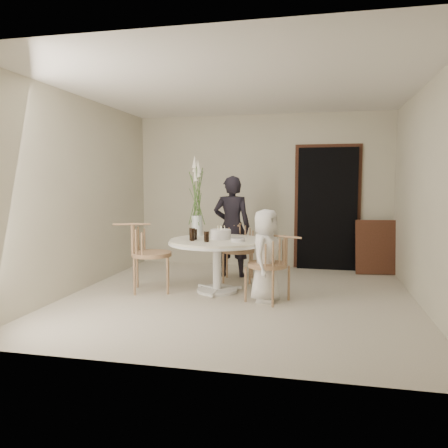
% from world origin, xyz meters
% --- Properties ---
extents(ground, '(4.50, 4.50, 0.00)m').
position_xyz_m(ground, '(0.00, 0.00, 0.00)').
color(ground, beige).
rests_on(ground, ground).
extents(room_shell, '(4.50, 4.50, 4.50)m').
position_xyz_m(room_shell, '(0.00, 0.00, 1.62)').
color(room_shell, white).
rests_on(room_shell, ground).
extents(doorway, '(1.00, 0.10, 2.10)m').
position_xyz_m(doorway, '(1.15, 2.19, 1.05)').
color(doorway, black).
rests_on(doorway, ground).
extents(door_trim, '(1.12, 0.03, 2.22)m').
position_xyz_m(door_trim, '(1.15, 2.23, 1.11)').
color(door_trim, '#592B1E').
rests_on(door_trim, ground).
extents(table, '(1.33, 1.33, 0.73)m').
position_xyz_m(table, '(-0.35, 0.25, 0.62)').
color(table, white).
rests_on(table, ground).
extents(picture_frame, '(0.69, 0.28, 0.89)m').
position_xyz_m(picture_frame, '(1.95, 1.95, 0.45)').
color(picture_frame, '#592B1E').
rests_on(picture_frame, ground).
extents(chair_far, '(0.51, 0.55, 0.87)m').
position_xyz_m(chair_far, '(-0.20, 1.09, 0.56)').
color(chair_far, tan).
rests_on(chair_far, ground).
extents(chair_right, '(0.63, 0.61, 0.87)m').
position_xyz_m(chair_right, '(0.50, -0.13, 0.56)').
color(chair_right, tan).
rests_on(chair_right, ground).
extents(chair_left, '(0.67, 0.65, 0.96)m').
position_xyz_m(chair_left, '(-1.38, 0.06, 0.62)').
color(chair_left, tan).
rests_on(chair_left, ground).
extents(girl, '(0.63, 0.45, 1.61)m').
position_xyz_m(girl, '(-0.34, 1.27, 0.81)').
color(girl, black).
rests_on(girl, ground).
extents(boy, '(0.49, 0.64, 1.18)m').
position_xyz_m(boy, '(0.36, -0.07, 0.59)').
color(boy, white).
rests_on(boy, ground).
extents(birthday_cake, '(0.28, 0.28, 0.19)m').
position_xyz_m(birthday_cake, '(-0.31, 0.30, 0.80)').
color(birthday_cake, white).
rests_on(birthday_cake, table).
extents(cola_tumbler_a, '(0.07, 0.07, 0.13)m').
position_xyz_m(cola_tumbler_a, '(-0.65, 0.05, 0.80)').
color(cola_tumbler_a, black).
rests_on(cola_tumbler_a, table).
extents(cola_tumbler_b, '(0.08, 0.08, 0.14)m').
position_xyz_m(cola_tumbler_b, '(-0.43, -0.02, 0.80)').
color(cola_tumbler_b, black).
rests_on(cola_tumbler_b, table).
extents(cola_tumbler_c, '(0.09, 0.09, 0.17)m').
position_xyz_m(cola_tumbler_c, '(-0.67, 0.12, 0.81)').
color(cola_tumbler_c, black).
rests_on(cola_tumbler_c, table).
extents(cola_tumbler_d, '(0.08, 0.08, 0.14)m').
position_xyz_m(cola_tumbler_d, '(-0.65, 0.18, 0.80)').
color(cola_tumbler_d, black).
rests_on(cola_tumbler_d, table).
extents(plate_stack, '(0.24, 0.24, 0.05)m').
position_xyz_m(plate_stack, '(-0.03, 0.09, 0.75)').
color(plate_stack, silver).
rests_on(plate_stack, table).
extents(flower_vase, '(0.16, 0.16, 1.17)m').
position_xyz_m(flower_vase, '(-0.74, 0.63, 1.28)').
color(flower_vase, silver).
rests_on(flower_vase, table).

